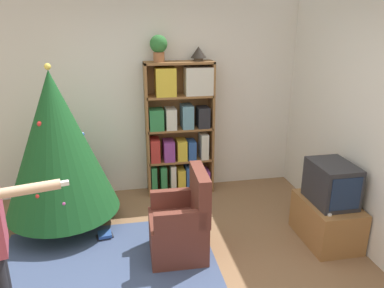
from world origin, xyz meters
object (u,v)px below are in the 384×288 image
christmas_tree (57,144)px  armchair (182,226)px  bookshelf (180,130)px  television (332,183)px  potted_plant (159,46)px  table_lamp (198,53)px

christmas_tree → armchair: (1.25, -0.81, -0.70)m
bookshelf → television: 2.06m
potted_plant → armchair: bearing=-89.0°
christmas_tree → television: bearing=-16.7°
bookshelf → christmas_tree: 1.62m
potted_plant → table_lamp: potted_plant is taller
christmas_tree → potted_plant: potted_plant is taller
television → potted_plant: 2.59m
armchair → bookshelf: bearing=172.7°
television → christmas_tree: (-2.84, 0.85, 0.34)m
bookshelf → table_lamp: bearing=1.6°
television → christmas_tree: 2.99m
table_lamp → armchair: bearing=-107.9°
television → bookshelf: bearing=132.0°
christmas_tree → potted_plant: 1.70m
television → christmas_tree: bearing=163.3°
armchair → table_lamp: table_lamp is taller
television → table_lamp: bearing=126.2°
christmas_tree → armchair: 1.64m
bookshelf → table_lamp: size_ratio=9.02×
christmas_tree → table_lamp: table_lamp is taller
bookshelf → armchair: 1.60m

